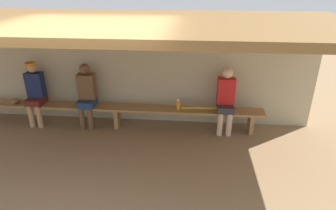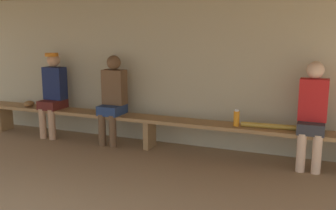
{
  "view_description": "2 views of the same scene",
  "coord_description": "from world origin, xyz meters",
  "px_view_note": "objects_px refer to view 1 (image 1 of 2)",
  "views": [
    {
      "loc": [
        1.55,
        -3.79,
        2.97
      ],
      "look_at": [
        1.11,
        1.07,
        0.75
      ],
      "focal_mm": 31.14,
      "sensor_mm": 36.0,
      "label": 1
    },
    {
      "loc": [
        2.34,
        -3.46,
        1.73
      ],
      "look_at": [
        0.49,
        1.05,
        0.77
      ],
      "focal_mm": 41.75,
      "sensor_mm": 36.0,
      "label": 2
    }
  ],
  "objects_px": {
    "player_rightmost": "(35,91)",
    "baseball_bat": "(203,108)",
    "water_bottle_orange": "(178,105)",
    "baseball_glove_tan": "(15,101)",
    "player_with_sunglasses": "(226,98)",
    "bench": "(117,110)",
    "player_in_blue": "(87,93)"
  },
  "relations": [
    {
      "from": "player_with_sunglasses",
      "to": "baseball_bat",
      "type": "bearing_deg",
      "value": -179.58
    },
    {
      "from": "bench",
      "to": "baseball_glove_tan",
      "type": "bearing_deg",
      "value": -179.4
    },
    {
      "from": "player_rightmost",
      "to": "bench",
      "type": "bearing_deg",
      "value": -0.12
    },
    {
      "from": "player_with_sunglasses",
      "to": "baseball_glove_tan",
      "type": "distance_m",
      "value": 4.4
    },
    {
      "from": "bench",
      "to": "player_in_blue",
      "type": "xyz_separation_m",
      "value": [
        -0.6,
        0.0,
        0.34
      ]
    },
    {
      "from": "player_with_sunglasses",
      "to": "water_bottle_orange",
      "type": "height_order",
      "value": "player_with_sunglasses"
    },
    {
      "from": "baseball_glove_tan",
      "to": "baseball_bat",
      "type": "relative_size",
      "value": 0.27
    },
    {
      "from": "baseball_glove_tan",
      "to": "player_rightmost",
      "type": "bearing_deg",
      "value": -116.91
    },
    {
      "from": "bench",
      "to": "baseball_bat",
      "type": "bearing_deg",
      "value": -0.0
    },
    {
      "from": "baseball_bat",
      "to": "player_rightmost",
      "type": "bearing_deg",
      "value": 175.94
    },
    {
      "from": "player_rightmost",
      "to": "water_bottle_orange",
      "type": "height_order",
      "value": "player_rightmost"
    },
    {
      "from": "player_rightmost",
      "to": "baseball_bat",
      "type": "bearing_deg",
      "value": -0.06
    },
    {
      "from": "player_in_blue",
      "to": "baseball_bat",
      "type": "distance_m",
      "value": 2.4
    },
    {
      "from": "baseball_bat",
      "to": "player_in_blue",
      "type": "bearing_deg",
      "value": 175.92
    },
    {
      "from": "baseball_glove_tan",
      "to": "bench",
      "type": "bearing_deg",
      "value": -119.46
    },
    {
      "from": "player_in_blue",
      "to": "water_bottle_orange",
      "type": "distance_m",
      "value": 1.89
    },
    {
      "from": "player_in_blue",
      "to": "baseball_glove_tan",
      "type": "xyz_separation_m",
      "value": [
        -1.58,
        -0.03,
        -0.22
      ]
    },
    {
      "from": "player_rightmost",
      "to": "baseball_glove_tan",
      "type": "bearing_deg",
      "value": -176.85
    },
    {
      "from": "player_rightmost",
      "to": "player_with_sunglasses",
      "type": "bearing_deg",
      "value": -0.01
    },
    {
      "from": "player_in_blue",
      "to": "water_bottle_orange",
      "type": "xyz_separation_m",
      "value": [
        1.88,
        -0.04,
        -0.16
      ]
    },
    {
      "from": "player_rightmost",
      "to": "player_in_blue",
      "type": "bearing_deg",
      "value": -0.03
    },
    {
      "from": "baseball_glove_tan",
      "to": "baseball_bat",
      "type": "bearing_deg",
      "value": -119.73
    },
    {
      "from": "water_bottle_orange",
      "to": "player_with_sunglasses",
      "type": "bearing_deg",
      "value": 2.17
    },
    {
      "from": "bench",
      "to": "baseball_bat",
      "type": "xyz_separation_m",
      "value": [
        1.78,
        -0.0,
        0.11
      ]
    },
    {
      "from": "bench",
      "to": "water_bottle_orange",
      "type": "relative_size",
      "value": 26.84
    },
    {
      "from": "bench",
      "to": "water_bottle_orange",
      "type": "height_order",
      "value": "water_bottle_orange"
    },
    {
      "from": "water_bottle_orange",
      "to": "baseball_glove_tan",
      "type": "height_order",
      "value": "water_bottle_orange"
    },
    {
      "from": "player_in_blue",
      "to": "baseball_bat",
      "type": "xyz_separation_m",
      "value": [
        2.39,
        -0.0,
        -0.24
      ]
    },
    {
      "from": "player_in_blue",
      "to": "baseball_glove_tan",
      "type": "distance_m",
      "value": 1.59
    },
    {
      "from": "player_with_sunglasses",
      "to": "player_rightmost",
      "type": "height_order",
      "value": "player_rightmost"
    },
    {
      "from": "player_with_sunglasses",
      "to": "bench",
      "type": "bearing_deg",
      "value": -179.92
    },
    {
      "from": "player_in_blue",
      "to": "baseball_glove_tan",
      "type": "height_order",
      "value": "player_in_blue"
    }
  ]
}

